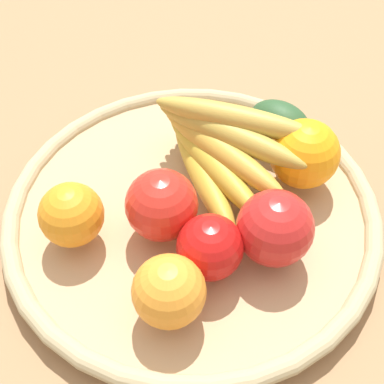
{
  "coord_description": "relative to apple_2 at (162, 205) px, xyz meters",
  "views": [
    {
      "loc": [
        -0.23,
        -0.3,
        0.49
      ],
      "look_at": [
        0.0,
        0.0,
        0.05
      ],
      "focal_mm": 49.23,
      "sensor_mm": 36.0,
      "label": 1
    }
  ],
  "objects": [
    {
      "name": "ground_plane",
      "position": [
        0.05,
        0.01,
        -0.07
      ],
      "size": [
        2.4,
        2.4,
        0.0
      ],
      "primitive_type": "plane",
      "color": "#946D48",
      "rests_on": "ground"
    },
    {
      "name": "basket",
      "position": [
        0.05,
        0.01,
        -0.05
      ],
      "size": [
        0.43,
        0.43,
        0.03
      ],
      "color": "tan",
      "rests_on": "ground_plane"
    },
    {
      "name": "apple_2",
      "position": [
        0.0,
        0.0,
        0.0
      ],
      "size": [
        0.1,
        0.1,
        0.08
      ],
      "primitive_type": "sphere",
      "rotation": [
        0.0,
        0.0,
        1.98
      ],
      "color": "red",
      "rests_on": "basket"
    },
    {
      "name": "avocado",
      "position": [
        0.2,
        0.02,
        -0.01
      ],
      "size": [
        0.07,
        0.09,
        0.05
      ],
      "primitive_type": "ellipsoid",
      "rotation": [
        0.0,
        0.0,
        4.99
      ],
      "color": "#284B29",
      "rests_on": "basket"
    },
    {
      "name": "orange_0",
      "position": [
        -0.05,
        -0.09,
        -0.0
      ],
      "size": [
        0.09,
        0.09,
        0.07
      ],
      "primitive_type": "sphere",
      "rotation": [
        0.0,
        0.0,
        4.33
      ],
      "color": "orange",
      "rests_on": "basket"
    },
    {
      "name": "banana_bunch",
      "position": [
        0.1,
        0.02,
        0.0
      ],
      "size": [
        0.16,
        0.19,
        0.08
      ],
      "color": "#B4952C",
      "rests_on": "basket"
    },
    {
      "name": "apple_0",
      "position": [
        0.07,
        -0.09,
        0.0
      ],
      "size": [
        0.11,
        0.11,
        0.08
      ],
      "primitive_type": "sphere",
      "rotation": [
        0.0,
        0.0,
        4.08
      ],
      "color": "red",
      "rests_on": "basket"
    },
    {
      "name": "orange_2",
      "position": [
        -0.08,
        0.05,
        -0.0
      ],
      "size": [
        0.09,
        0.09,
        0.07
      ],
      "primitive_type": "sphere",
      "rotation": [
        0.0,
        0.0,
        5.05
      ],
      "color": "orange",
      "rests_on": "basket"
    },
    {
      "name": "apple_1",
      "position": [
        0.01,
        -0.07,
        -0.0
      ],
      "size": [
        0.07,
        0.07,
        0.07
      ],
      "primitive_type": "sphere",
      "rotation": [
        0.0,
        0.0,
        4.73
      ],
      "color": "#B81210",
      "rests_on": "basket"
    },
    {
      "name": "orange_1",
      "position": [
        0.17,
        -0.04,
        0.0
      ],
      "size": [
        0.09,
        0.09,
        0.08
      ],
      "primitive_type": "sphere",
      "rotation": [
        0.0,
        0.0,
        1.38
      ],
      "color": "orange",
      "rests_on": "basket"
    }
  ]
}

